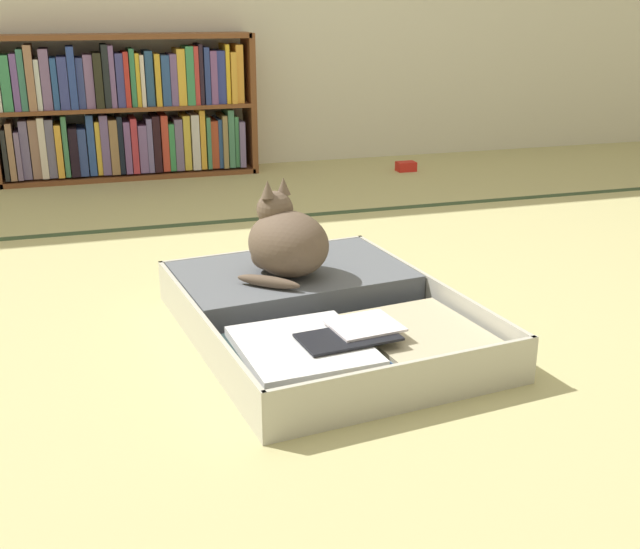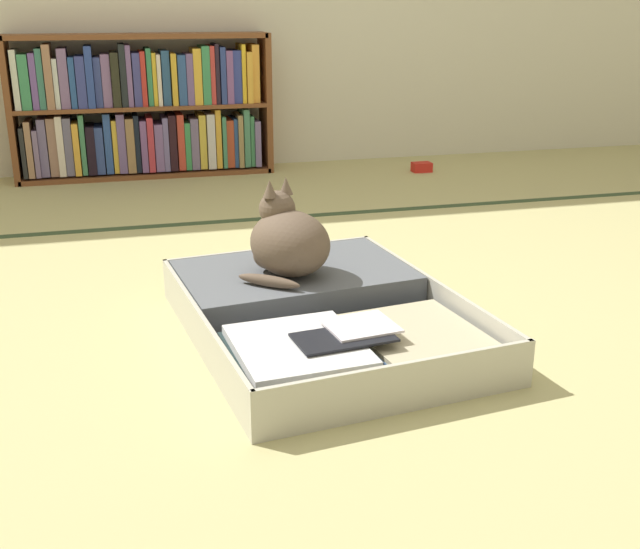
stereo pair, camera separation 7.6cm
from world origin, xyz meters
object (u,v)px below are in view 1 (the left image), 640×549
at_px(open_suitcase, 314,311).
at_px(black_cat, 285,241).
at_px(bookshelf, 125,111).
at_px(small_red_pouch, 406,166).

bearing_deg(open_suitcase, black_cat, 108.34).
relative_size(bookshelf, open_suitcase, 1.31).
distance_m(bookshelf, small_red_pouch, 1.49).
bearing_deg(open_suitcase, small_red_pouch, 60.26).
height_order(bookshelf, open_suitcase, bookshelf).
bearing_deg(open_suitcase, bookshelf, 98.73).
bearing_deg(bookshelf, small_red_pouch, -11.45).
xyz_separation_m(bookshelf, open_suitcase, (0.34, -2.20, -0.29)).
xyz_separation_m(open_suitcase, small_red_pouch, (1.09, 1.91, -0.03)).
bearing_deg(black_cat, small_red_pouch, 57.39).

